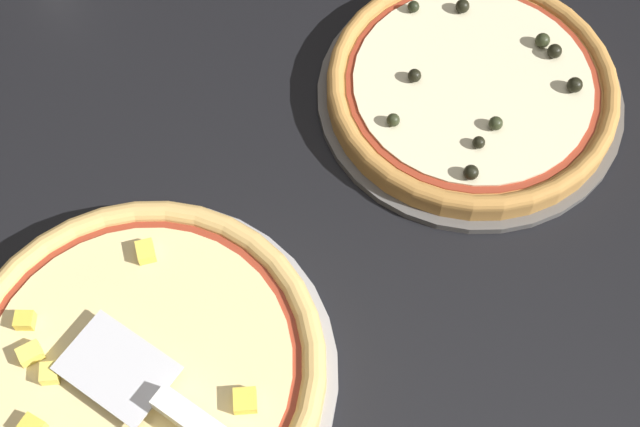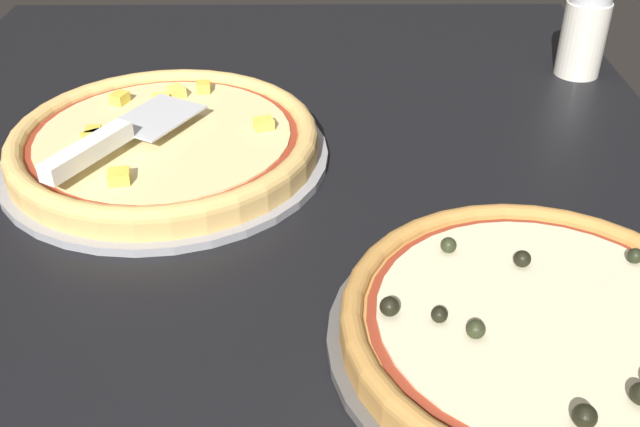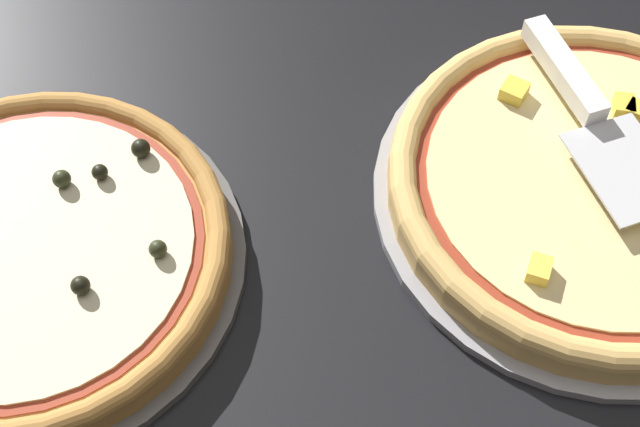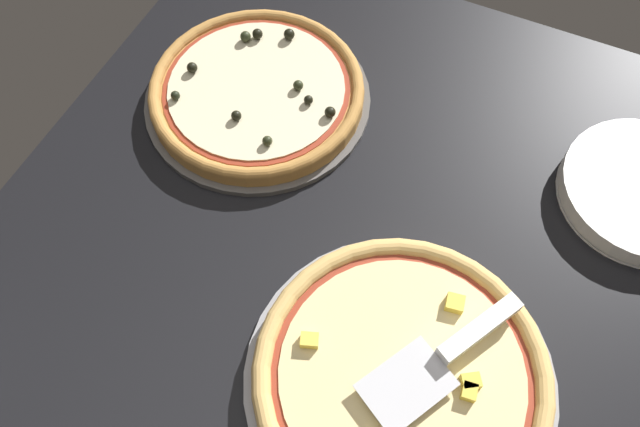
% 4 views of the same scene
% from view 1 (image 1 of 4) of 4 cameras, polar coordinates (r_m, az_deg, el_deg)
% --- Properties ---
extents(ground_plane, '(1.26, 1.01, 0.04)m').
position_cam_1_polar(ground_plane, '(0.98, -6.70, -3.58)').
color(ground_plane, black).
extents(pizza_pan_front, '(0.39, 0.39, 0.01)m').
position_cam_1_polar(pizza_pan_front, '(0.92, -11.25, -10.11)').
color(pizza_pan_front, '#939399').
rests_on(pizza_pan_front, ground_plane).
extents(pizza_front, '(0.37, 0.37, 0.04)m').
position_cam_1_polar(pizza_front, '(0.90, -11.51, -9.66)').
color(pizza_front, '#DBAD60').
rests_on(pizza_front, pizza_pan_front).
extents(pizza_pan_back, '(0.36, 0.36, 0.01)m').
position_cam_1_polar(pizza_pan_back, '(1.08, 9.54, 7.35)').
color(pizza_pan_back, '#565451').
rests_on(pizza_pan_back, ground_plane).
extents(pizza_back, '(0.34, 0.34, 0.04)m').
position_cam_1_polar(pizza_back, '(1.06, 9.72, 8.02)').
color(pizza_back, '#B77F3D').
rests_on(pizza_back, pizza_pan_back).
extents(serving_spatula, '(0.22, 0.15, 0.02)m').
position_cam_1_polar(serving_spatula, '(0.85, -8.59, -12.66)').
color(serving_spatula, silver).
rests_on(serving_spatula, pizza_front).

